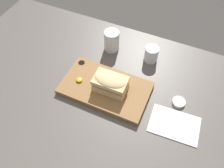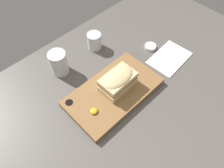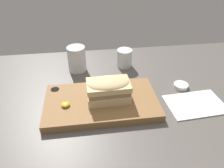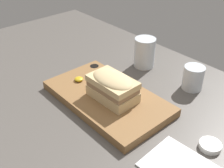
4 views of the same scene
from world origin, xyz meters
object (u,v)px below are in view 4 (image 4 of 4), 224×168
Objects in this scene: serving_board at (107,98)px; wine_glass at (193,79)px; water_glass at (144,54)px; sandwich at (113,86)px; condiment_dish at (210,146)px.

serving_board is 29.33cm from wine_glass.
serving_board is 26.87cm from water_glass.
sandwich is 27.71cm from water_glass.
water_glass is 44.79cm from condiment_dish.
sandwich is 31.15cm from condiment_dish.
water_glass reaches higher than wine_glass.
water_glass reaches higher than serving_board.
sandwich is 1.83× the size of wine_glass.
water_glass is 21.22cm from wine_glass.
serving_board reaches higher than condiment_dish.
water_glass is at bearing 155.29° from condiment_dish.
condiment_dish is (32.40, 6.74, -0.63)cm from serving_board.
wine_glass reaches higher than serving_board.
wine_glass is at bearing 2.14° from water_glass.
condiment_dish is (29.74, 6.78, -6.32)cm from sandwich.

